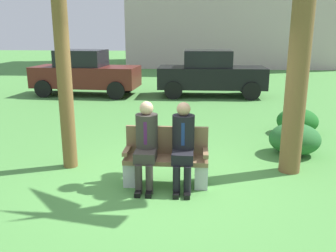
{
  "coord_description": "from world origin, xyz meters",
  "views": [
    {
      "loc": [
        0.47,
        -5.23,
        2.35
      ],
      "look_at": [
        0.02,
        0.44,
        0.85
      ],
      "focal_mm": 38.51,
      "sensor_mm": 36.0,
      "label": 1
    }
  ],
  "objects_px": {
    "park_bench": "(166,160)",
    "parked_car_far": "(211,74)",
    "shrub_near_bench": "(295,139)",
    "shrub_mid_lawn": "(297,121)",
    "seated_man_left": "(146,140)",
    "seated_man_right": "(183,141)",
    "parked_car_near": "(85,73)"
  },
  "relations": [
    {
      "from": "seated_man_right",
      "to": "parked_car_near",
      "type": "height_order",
      "value": "parked_car_near"
    },
    {
      "from": "park_bench",
      "to": "seated_man_left",
      "type": "distance_m",
      "value": 0.47
    },
    {
      "from": "park_bench",
      "to": "shrub_mid_lawn",
      "type": "height_order",
      "value": "park_bench"
    },
    {
      "from": "park_bench",
      "to": "parked_car_far",
      "type": "bearing_deg",
      "value": 83.2
    },
    {
      "from": "seated_man_left",
      "to": "shrub_near_bench",
      "type": "relative_size",
      "value": 1.35
    },
    {
      "from": "shrub_mid_lawn",
      "to": "seated_man_right",
      "type": "bearing_deg",
      "value": -128.4
    },
    {
      "from": "shrub_near_bench",
      "to": "shrub_mid_lawn",
      "type": "distance_m",
      "value": 1.6
    },
    {
      "from": "seated_man_left",
      "to": "shrub_near_bench",
      "type": "bearing_deg",
      "value": 32.6
    },
    {
      "from": "seated_man_right",
      "to": "shrub_near_bench",
      "type": "height_order",
      "value": "seated_man_right"
    },
    {
      "from": "parked_car_far",
      "to": "shrub_mid_lawn",
      "type": "bearing_deg",
      "value": -69.34
    },
    {
      "from": "shrub_near_bench",
      "to": "shrub_mid_lawn",
      "type": "xyz_separation_m",
      "value": [
        0.45,
        1.54,
        -0.01
      ]
    },
    {
      "from": "shrub_near_bench",
      "to": "shrub_mid_lawn",
      "type": "relative_size",
      "value": 1.03
    },
    {
      "from": "shrub_mid_lawn",
      "to": "shrub_near_bench",
      "type": "bearing_deg",
      "value": -106.5
    },
    {
      "from": "parked_car_near",
      "to": "shrub_mid_lawn",
      "type": "bearing_deg",
      "value": -36.42
    },
    {
      "from": "seated_man_right",
      "to": "parked_car_near",
      "type": "relative_size",
      "value": 0.33
    },
    {
      "from": "seated_man_right",
      "to": "shrub_near_bench",
      "type": "distance_m",
      "value": 2.76
    },
    {
      "from": "seated_man_left",
      "to": "parked_car_near",
      "type": "distance_m",
      "value": 8.79
    },
    {
      "from": "parked_car_far",
      "to": "park_bench",
      "type": "bearing_deg",
      "value": -96.8
    },
    {
      "from": "park_bench",
      "to": "seated_man_left",
      "type": "height_order",
      "value": "seated_man_left"
    },
    {
      "from": "park_bench",
      "to": "seated_man_left",
      "type": "xyz_separation_m",
      "value": [
        -0.3,
        -0.11,
        0.35
      ]
    },
    {
      "from": "park_bench",
      "to": "seated_man_right",
      "type": "height_order",
      "value": "seated_man_right"
    },
    {
      "from": "shrub_mid_lawn",
      "to": "parked_car_far",
      "type": "bearing_deg",
      "value": 110.66
    },
    {
      "from": "seated_man_left",
      "to": "parked_car_far",
      "type": "distance_m",
      "value": 8.32
    },
    {
      "from": "park_bench",
      "to": "seated_man_right",
      "type": "xyz_separation_m",
      "value": [
        0.27,
        -0.12,
        0.35
      ]
    },
    {
      "from": "seated_man_right",
      "to": "shrub_near_bench",
      "type": "xyz_separation_m",
      "value": [
        2.12,
        1.72,
        -0.43
      ]
    },
    {
      "from": "park_bench",
      "to": "parked_car_near",
      "type": "distance_m",
      "value": 8.82
    },
    {
      "from": "seated_man_right",
      "to": "shrub_mid_lawn",
      "type": "bearing_deg",
      "value": 51.6
    },
    {
      "from": "shrub_near_bench",
      "to": "parked_car_near",
      "type": "height_order",
      "value": "parked_car_near"
    },
    {
      "from": "seated_man_right",
      "to": "park_bench",
      "type": "bearing_deg",
      "value": 156.51
    },
    {
      "from": "park_bench",
      "to": "shrub_mid_lawn",
      "type": "relative_size",
      "value": 1.36
    },
    {
      "from": "seated_man_right",
      "to": "shrub_mid_lawn",
      "type": "relative_size",
      "value": 1.39
    },
    {
      "from": "seated_man_left",
      "to": "shrub_mid_lawn",
      "type": "bearing_deg",
      "value": 46.01
    }
  ]
}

